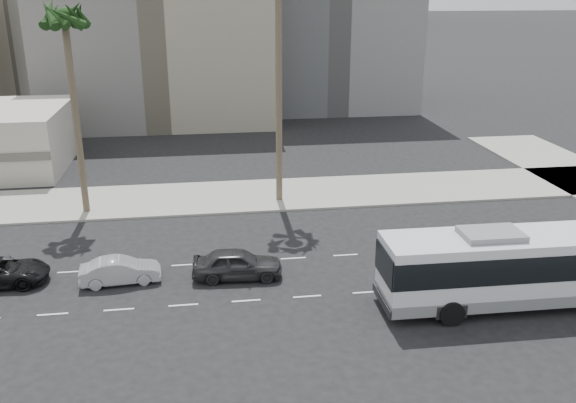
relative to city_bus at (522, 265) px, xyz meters
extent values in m
plane|color=black|center=(-6.86, 2.11, -2.02)|extent=(700.00, 700.00, 0.00)
cube|color=gray|center=(-6.86, 17.61, -1.94)|extent=(120.00, 7.00, 0.15)
cube|color=slate|center=(-18.86, 47.11, 6.98)|extent=(24.00, 18.00, 18.00)
cube|color=silver|center=(0.00, 0.00, 0.05)|extent=(13.35, 3.12, 2.98)
cube|color=black|center=(0.00, 0.00, 0.45)|extent=(13.41, 3.18, 1.26)
cube|color=slate|center=(0.00, 0.00, -1.27)|extent=(13.37, 3.16, 0.57)
cube|color=slate|center=(-1.72, 0.00, 1.65)|extent=(2.78, 1.88, 0.34)
cylinder|color=black|center=(-3.90, -1.47, -1.45)|extent=(1.15, 0.34, 1.15)
cylinder|color=black|center=(-3.90, 1.47, -1.45)|extent=(1.15, 0.34, 1.15)
imported|color=#2B2B2C|center=(-13.10, 4.70, -1.23)|extent=(2.19, 4.76, 1.58)
imported|color=#A2A2A6|center=(-19.05, 4.99, -1.35)|extent=(1.76, 4.14, 1.33)
cylinder|color=brown|center=(-9.37, 16.29, 5.94)|extent=(0.44, 0.44, 15.92)
cylinder|color=brown|center=(-22.49, 15.84, 4.21)|extent=(0.39, 0.39, 12.45)
camera|label=1|loc=(-14.62, -24.12, 12.36)|focal=38.07mm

